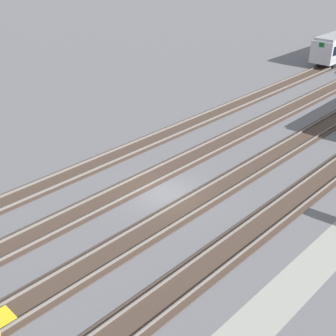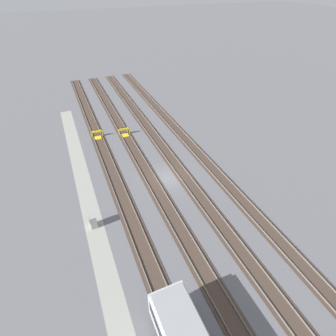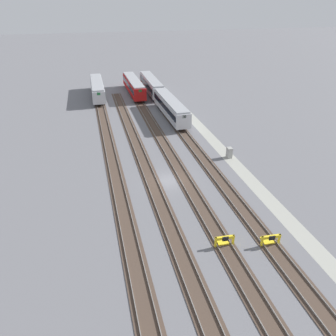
# 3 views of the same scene
# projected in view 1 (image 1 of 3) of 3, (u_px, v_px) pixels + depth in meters

# --- Properties ---
(ground_plane) EXTENTS (400.00, 400.00, 0.00)m
(ground_plane) POSITION_uv_depth(u_px,v_px,m) (166.00, 194.00, 30.52)
(ground_plane) COLOR slate
(service_walkway) EXTENTS (54.00, 2.00, 0.01)m
(service_walkway) POSITION_uv_depth(u_px,v_px,m) (316.00, 264.00, 24.10)
(service_walkway) COLOR #9E9E93
(service_walkway) RESTS_ON ground
(rail_track_nearest) EXTENTS (90.00, 2.23, 0.21)m
(rail_track_nearest) POSITION_uv_depth(u_px,v_px,m) (251.00, 233.00, 26.49)
(rail_track_nearest) COLOR #47382D
(rail_track_nearest) RESTS_ON ground
(rail_track_near_inner) EXTENTS (90.00, 2.24, 0.21)m
(rail_track_near_inner) POSITION_uv_depth(u_px,v_px,m) (192.00, 205.00, 29.16)
(rail_track_near_inner) COLOR #47382D
(rail_track_near_inner) RESTS_ON ground
(rail_track_middle) EXTENTS (90.00, 2.24, 0.21)m
(rail_track_middle) POSITION_uv_depth(u_px,v_px,m) (142.00, 182.00, 31.83)
(rail_track_middle) COLOR #47382D
(rail_track_middle) RESTS_ON ground
(rail_track_far_inner) EXTENTS (90.00, 2.23, 0.21)m
(rail_track_far_inner) POSITION_uv_depth(u_px,v_px,m) (101.00, 162.00, 34.50)
(rail_track_far_inner) COLOR #47382D
(rail_track_far_inner) RESTS_ON ground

